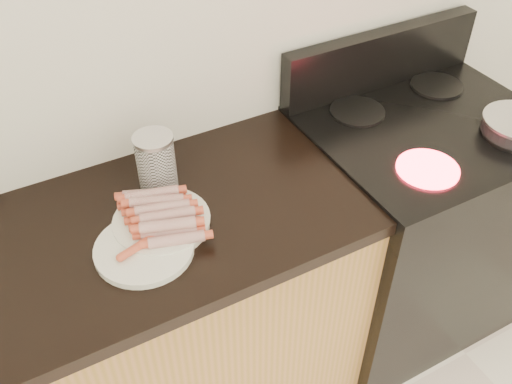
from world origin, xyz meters
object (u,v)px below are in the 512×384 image
main_plate (162,223)px  side_plate (144,249)px  canister (156,162)px  stove (407,226)px

main_plate → side_plate: size_ratio=1.01×
canister → main_plate: bearing=-108.7°
stove → main_plate: (-0.92, -0.00, 0.45)m
side_plate → canister: size_ratio=1.46×
side_plate → canister: bearing=60.2°
stove → side_plate: bearing=-175.9°
stove → canister: size_ratio=5.37×
main_plate → side_plate: side_plate is taller
main_plate → canister: (0.05, 0.15, 0.08)m
stove → side_plate: (-0.99, -0.07, 0.45)m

